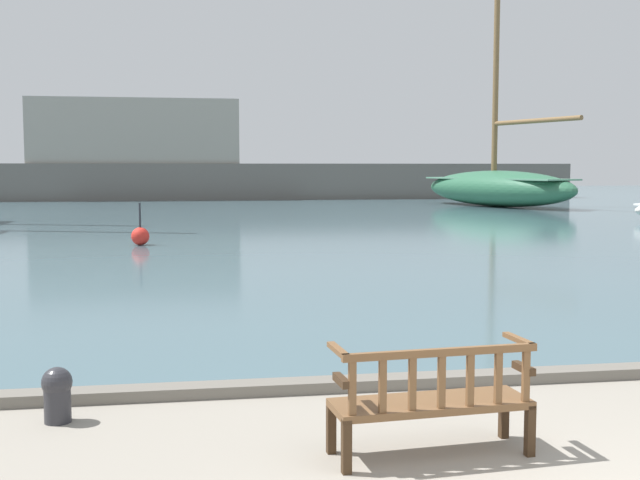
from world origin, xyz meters
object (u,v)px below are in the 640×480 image
at_px(mooring_bollard, 57,392).
at_px(sailboat_far_port, 497,186).
at_px(channel_buoy, 140,236).
at_px(park_bench, 432,399).

bearing_deg(mooring_bollard, sailboat_far_port, 62.56).
bearing_deg(channel_buoy, sailboat_far_port, 46.47).
height_order(sailboat_far_port, channel_buoy, sailboat_far_port).
height_order(park_bench, channel_buoy, channel_buoy).
bearing_deg(channel_buoy, park_bench, -79.35).
relative_size(park_bench, sailboat_far_port, 0.13).
distance_m(park_bench, channel_buoy, 17.58).
relative_size(park_bench, channel_buoy, 1.35).
distance_m(sailboat_far_port, channel_buoy, 26.91).
bearing_deg(sailboat_far_port, channel_buoy, -133.53).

